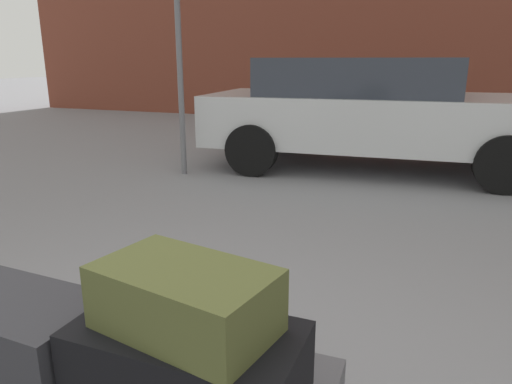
% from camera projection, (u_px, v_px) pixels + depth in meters
% --- Properties ---
extents(duffel_bag_black_stacked_top, '(0.65, 0.35, 0.35)m').
position_uv_depth(duffel_bag_black_stacked_top, '(189.00, 382.00, 1.33)').
color(duffel_bag_black_stacked_top, black).
rests_on(duffel_bag_black_stacked_top, luggage_cart).
extents(duffel_bag_charcoal_front_left, '(0.59, 0.36, 0.33)m').
position_uv_depth(duffel_bag_charcoal_front_left, '(20.00, 344.00, 1.53)').
color(duffel_bag_charcoal_front_left, '#2D2D33').
rests_on(duffel_bag_charcoal_front_left, luggage_cart).
extents(duffel_bag_olive_topmost_pile, '(0.53, 0.38, 0.18)m').
position_uv_depth(duffel_bag_olive_topmost_pile, '(185.00, 299.00, 1.26)').
color(duffel_bag_olive_topmost_pile, '#4C5128').
rests_on(duffel_bag_olive_topmost_pile, duffel_bag_black_stacked_top).
extents(parked_car, '(4.41, 2.16, 1.42)m').
position_uv_depth(parked_car, '(371.00, 110.00, 6.09)').
color(parked_car, silver).
rests_on(parked_car, ground_plane).
extents(no_parking_sign, '(0.49, 0.12, 2.60)m').
position_uv_depth(no_parking_sign, '(179.00, 42.00, 5.52)').
color(no_parking_sign, slate).
rests_on(no_parking_sign, ground_plane).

